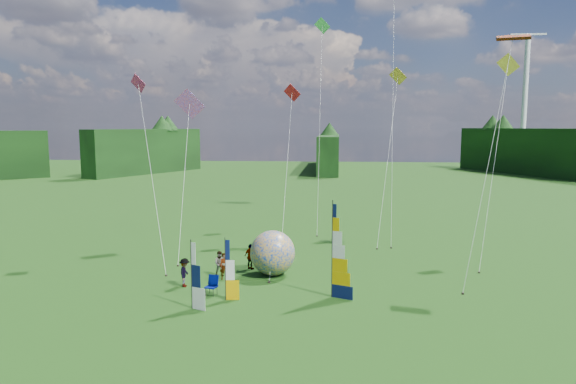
# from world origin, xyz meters

# --- Properties ---
(ground) EXTENTS (220.00, 220.00, 0.00)m
(ground) POSITION_xyz_m (0.00, 0.00, 0.00)
(ground) COLOR #184A0D
(ground) RESTS_ON ground
(treeline_ring) EXTENTS (210.00, 210.00, 8.00)m
(treeline_ring) POSITION_xyz_m (0.00, 0.00, 4.00)
(treeline_ring) COLOR #194614
(treeline_ring) RESTS_ON ground
(turbine_right) EXTENTS (8.00, 1.20, 30.00)m
(turbine_right) POSITION_xyz_m (45.00, 102.00, 15.00)
(turbine_right) COLOR silver
(turbine_right) RESTS_ON ground
(feather_banner_main) EXTENTS (1.29, 0.61, 5.04)m
(feather_banner_main) POSITION_xyz_m (1.43, 3.01, 2.52)
(feather_banner_main) COLOR #091240
(feather_banner_main) RESTS_ON ground
(side_banner_left) EXTENTS (0.91, 0.19, 3.22)m
(side_banner_left) POSITION_xyz_m (-4.09, 2.01, 1.61)
(side_banner_left) COLOR #E1A600
(side_banner_left) RESTS_ON ground
(side_banner_far) EXTENTS (0.97, 0.46, 3.40)m
(side_banner_far) POSITION_xyz_m (-5.49, 0.59, 1.70)
(side_banner_far) COLOR white
(side_banner_far) RESTS_ON ground
(bol_inflatable) EXTENTS (3.34, 3.34, 2.75)m
(bol_inflatable) POSITION_xyz_m (-2.21, 6.82, 1.38)
(bol_inflatable) COLOR #0033A6
(bol_inflatable) RESTS_ON ground
(spectator_a) EXTENTS (0.68, 0.56, 1.60)m
(spectator_a) POSITION_xyz_m (-4.93, 5.59, 0.80)
(spectator_a) COLOR #66594C
(spectator_a) RESTS_ON ground
(spectator_b) EXTENTS (0.81, 0.49, 1.56)m
(spectator_b) POSITION_xyz_m (-5.34, 6.23, 0.78)
(spectator_b) COLOR #66594C
(spectator_b) RESTS_ON ground
(spectator_c) EXTENTS (0.45, 1.08, 1.64)m
(spectator_c) POSITION_xyz_m (-6.88, 4.03, 0.82)
(spectator_c) COLOR #66594C
(spectator_c) RESTS_ON ground
(spectator_d) EXTENTS (1.02, 0.84, 1.64)m
(spectator_d) POSITION_xyz_m (-3.76, 7.88, 0.82)
(spectator_d) COLOR #66594C
(spectator_d) RESTS_ON ground
(camp_chair) EXTENTS (0.74, 0.74, 1.07)m
(camp_chair) POSITION_xyz_m (-5.02, 2.69, 0.54)
(camp_chair) COLOR #000953
(camp_chair) RESTS_ON ground
(kite_whale) EXTENTS (8.71, 14.60, 23.85)m
(kite_whale) POSITION_xyz_m (6.16, 19.75, 11.92)
(kite_whale) COLOR black
(kite_whale) RESTS_ON ground
(kite_rainbow_delta) EXTENTS (6.92, 12.34, 12.72)m
(kite_rainbow_delta) POSITION_xyz_m (-9.21, 12.04, 6.36)
(kite_rainbow_delta) COLOR red
(kite_rainbow_delta) RESTS_ON ground
(kite_parafoil) EXTENTS (10.14, 10.89, 16.19)m
(kite_parafoil) POSITION_xyz_m (10.27, 6.61, 8.10)
(kite_parafoil) COLOR #A22500
(kite_parafoil) RESTS_ON ground
(small_kite_red) EXTENTS (5.03, 10.48, 12.99)m
(small_kite_red) POSITION_xyz_m (-2.13, 15.01, 6.50)
(small_kite_red) COLOR red
(small_kite_red) RESTS_ON ground
(small_kite_orange) EXTENTS (7.88, 12.44, 14.73)m
(small_kite_orange) POSITION_xyz_m (5.78, 18.56, 7.36)
(small_kite_orange) COLOR yellow
(small_kite_orange) RESTS_ON ground
(small_kite_yellow) EXTENTS (6.28, 9.95, 14.80)m
(small_kite_yellow) POSITION_xyz_m (12.15, 11.93, 7.40)
(small_kite_yellow) COLOR yellow
(small_kite_yellow) RESTS_ON ground
(small_kite_pink) EXTENTS (8.67, 9.99, 13.19)m
(small_kite_pink) POSITION_xyz_m (-10.49, 8.97, 6.60)
(small_kite_pink) COLOR #D72F6C
(small_kite_pink) RESTS_ON ground
(small_kite_green) EXTENTS (3.84, 12.85, 20.12)m
(small_kite_green) POSITION_xyz_m (0.07, 23.18, 10.06)
(small_kite_green) COLOR #49CE57
(small_kite_green) RESTS_ON ground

